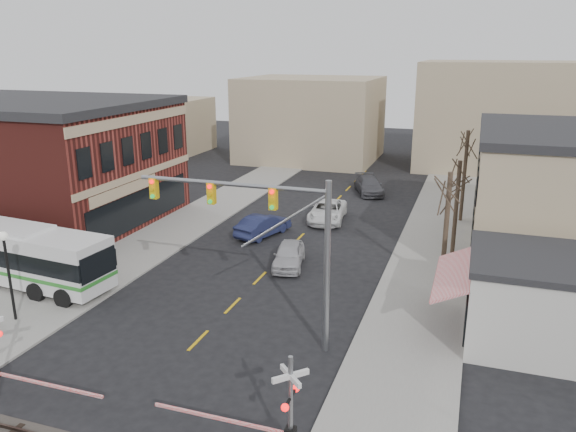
% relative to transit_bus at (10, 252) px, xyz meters
% --- Properties ---
extents(ground, '(160.00, 160.00, 0.00)m').
position_rel_transit_bus_xyz_m(ground, '(13.54, -4.71, -1.91)').
color(ground, black).
rests_on(ground, ground).
extents(sidewalk_west, '(5.00, 60.00, 0.12)m').
position_rel_transit_bus_xyz_m(sidewalk_west, '(4.04, 15.29, -1.85)').
color(sidewalk_west, gray).
rests_on(sidewalk_west, ground).
extents(sidewalk_east, '(5.00, 60.00, 0.12)m').
position_rel_transit_bus_xyz_m(sidewalk_east, '(23.04, 15.29, -1.85)').
color(sidewalk_east, gray).
rests_on(sidewalk_east, ground).
extents(awning_shop, '(9.74, 6.20, 4.30)m').
position_rel_transit_bus_xyz_m(awning_shop, '(29.51, 2.29, 0.26)').
color(awning_shop, beige).
rests_on(awning_shop, ground).
extents(tree_east_a, '(0.28, 0.28, 6.75)m').
position_rel_transit_bus_xyz_m(tree_east_a, '(24.04, 7.29, 1.59)').
color(tree_east_a, '#382B21').
rests_on(tree_east_a, sidewalk_east).
extents(tree_east_b, '(0.28, 0.28, 6.30)m').
position_rel_transit_bus_xyz_m(tree_east_b, '(24.34, 13.29, 1.36)').
color(tree_east_b, '#382B21').
rests_on(tree_east_b, sidewalk_east).
extents(tree_east_c, '(0.28, 0.28, 7.20)m').
position_rel_transit_bus_xyz_m(tree_east_c, '(24.54, 21.29, 1.81)').
color(tree_east_c, '#382B21').
rests_on(tree_east_c, sidewalk_east).
extents(transit_bus, '(13.38, 4.03, 3.39)m').
position_rel_transit_bus_xyz_m(transit_bus, '(0.00, 0.00, 0.00)').
color(transit_bus, silver).
rests_on(transit_bus, ground).
extents(traffic_signal_mast, '(9.24, 0.30, 8.00)m').
position_rel_transit_bus_xyz_m(traffic_signal_mast, '(16.89, -1.58, 3.79)').
color(traffic_signal_mast, gray).
rests_on(traffic_signal_mast, ground).
extents(rr_crossing_east, '(5.60, 1.36, 4.00)m').
position_rel_transit_bus_xyz_m(rr_crossing_east, '(19.87, -9.06, 0.06)').
color(rr_crossing_east, gray).
rests_on(rr_crossing_east, ground).
extents(street_lamp, '(0.44, 0.44, 4.68)m').
position_rel_transit_bus_xyz_m(street_lamp, '(3.82, -3.91, 1.52)').
color(street_lamp, black).
rests_on(street_lamp, sidewalk_west).
extents(car_a, '(2.63, 4.70, 1.51)m').
position_rel_transit_bus_xyz_m(car_a, '(14.58, 7.71, -1.15)').
color(car_a, '#AFAEB3').
rests_on(car_a, ground).
extents(car_b, '(3.08, 5.18, 1.61)m').
position_rel_transit_bus_xyz_m(car_b, '(10.82, 12.91, -1.10)').
color(car_b, '#1B2043').
rests_on(car_b, ground).
extents(car_c, '(3.24, 5.95, 1.58)m').
position_rel_transit_bus_xyz_m(car_c, '(14.35, 18.11, -1.12)').
color(car_c, white).
rests_on(car_c, ground).
extents(car_d, '(4.03, 5.80, 1.56)m').
position_rel_transit_bus_xyz_m(car_d, '(15.83, 28.05, -1.13)').
color(car_d, '#46464C').
rests_on(car_d, ground).
extents(pedestrian_near, '(0.57, 0.70, 1.66)m').
position_rel_transit_bus_xyz_m(pedestrian_near, '(5.30, -0.67, -0.96)').
color(pedestrian_near, '#61534D').
rests_on(pedestrian_near, sidewalk_west).
extents(pedestrian_far, '(1.17, 1.10, 1.91)m').
position_rel_transit_bus_xyz_m(pedestrian_far, '(2.17, 3.51, -0.83)').
color(pedestrian_far, '#303C54').
rests_on(pedestrian_far, sidewalk_west).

